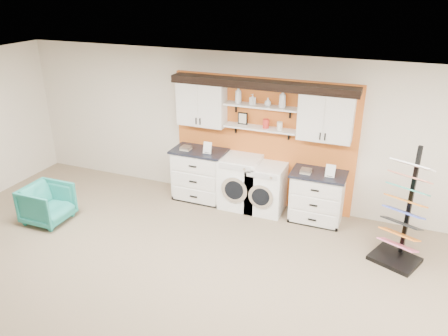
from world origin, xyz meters
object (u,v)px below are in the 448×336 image
at_px(washer, 241,182).
at_px(base_cabinet_right, 317,196).
at_px(sample_rack, 401,228).
at_px(armchair, 47,204).
at_px(dryer, 266,188).
at_px(base_cabinet_left, 200,174).

bearing_deg(washer, base_cabinet_right, 0.14).
height_order(sample_rack, armchair, sample_rack).
relative_size(base_cabinet_right, sample_rack, 0.51).
xyz_separation_m(washer, dryer, (0.50, -0.00, -0.04)).
xyz_separation_m(dryer, armchair, (-3.46, -1.81, -0.11)).
xyz_separation_m(washer, sample_rack, (2.81, -0.77, 0.07)).
xyz_separation_m(base_cabinet_left, armchair, (-2.12, -1.81, -0.17)).
distance_m(base_cabinet_right, armchair, 4.74).
distance_m(dryer, armchair, 3.90).
height_order(base_cabinet_left, washer, base_cabinet_left).
bearing_deg(base_cabinet_right, base_cabinet_left, -180.00).
distance_m(washer, armchair, 3.47).
relative_size(base_cabinet_right, dryer, 1.04).
relative_size(base_cabinet_right, armchair, 1.26).
relative_size(dryer, armchair, 1.22).
bearing_deg(base_cabinet_right, washer, -179.86).
height_order(dryer, armchair, dryer).
height_order(washer, armchair, washer).
xyz_separation_m(washer, armchair, (-2.95, -1.81, -0.16)).
relative_size(base_cabinet_right, washer, 0.95).
bearing_deg(sample_rack, base_cabinet_left, -168.98).
bearing_deg(base_cabinet_left, washer, -0.23).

